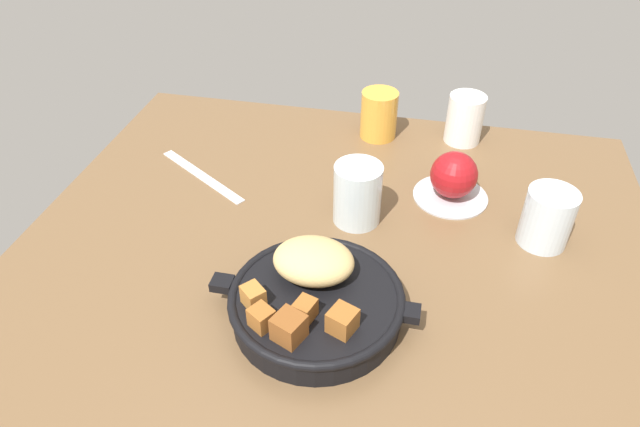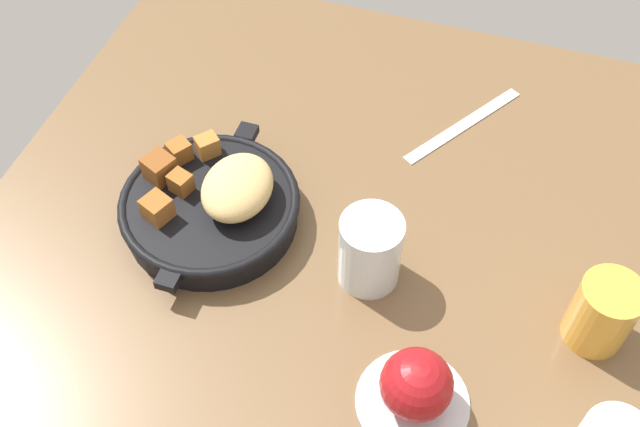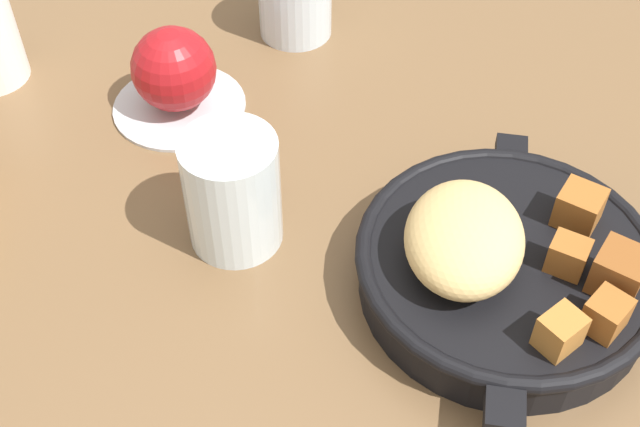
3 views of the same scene
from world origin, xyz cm
name	(u,v)px [view 1 (image 1 of 3)]	position (x,y,z in cm)	size (l,w,h in cm)	color
ground_plane	(335,257)	(0.00, 0.00, -1.20)	(90.28, 80.50, 2.40)	brown
cast_iron_skillet	(313,297)	(-0.55, -12.06, 2.92)	(25.59, 21.32, 8.33)	black
saucer_plate	(450,195)	(15.31, 16.07, 0.30)	(11.63, 11.63, 0.60)	#B7BABF
red_apple	(454,175)	(15.31, 16.07, 4.22)	(7.24, 7.24, 7.24)	maroon
butter_knife	(202,175)	(-24.99, 13.32, 0.18)	(20.58, 1.60, 0.36)	silver
water_glass_tall	(357,194)	(1.72, 7.58, 4.64)	(7.02, 7.02, 9.28)	silver
white_creamer_pitcher	(465,119)	(16.70, 34.02, 4.36)	(6.39, 6.39, 8.72)	white
juice_glass_amber	(379,115)	(1.64, 32.50, 4.29)	(6.55, 6.55, 8.58)	gold
water_glass_short	(547,218)	(28.24, 8.15, 4.22)	(6.93, 6.93, 8.44)	silver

